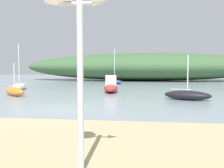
{
  "coord_description": "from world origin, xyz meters",
  "views": [
    {
      "loc": [
        4.34,
        -12.9,
        2.2
      ],
      "look_at": [
        1.66,
        7.56,
        0.85
      ],
      "focal_mm": 41.01,
      "sensor_mm": 36.0,
      "label": 1
    }
  ],
  "objects_px": {
    "mast_structure": "(67,13)",
    "sailboat_near_shore": "(15,91)",
    "sailboat_centre_water": "(19,86)",
    "sailboat_by_sandbar": "(187,95)",
    "motorboat_inner_mooring": "(111,86)",
    "sailboat_far_right": "(115,81)"
  },
  "relations": [
    {
      "from": "mast_structure",
      "to": "sailboat_near_shore",
      "type": "distance_m",
      "value": 16.57
    },
    {
      "from": "mast_structure",
      "to": "sailboat_centre_water",
      "type": "bearing_deg",
      "value": 119.67
    },
    {
      "from": "sailboat_by_sandbar",
      "to": "sailboat_near_shore",
      "type": "bearing_deg",
      "value": 176.13
    },
    {
      "from": "motorboat_inner_mooring",
      "to": "sailboat_far_right",
      "type": "bearing_deg",
      "value": 95.27
    },
    {
      "from": "sailboat_by_sandbar",
      "to": "sailboat_far_right",
      "type": "relative_size",
      "value": 0.71
    },
    {
      "from": "sailboat_far_right",
      "to": "sailboat_centre_water",
      "type": "xyz_separation_m",
      "value": [
        -8.21,
        -10.65,
        0.06
      ]
    },
    {
      "from": "sailboat_near_shore",
      "to": "sailboat_centre_water",
      "type": "relative_size",
      "value": 0.57
    },
    {
      "from": "sailboat_by_sandbar",
      "to": "motorboat_inner_mooring",
      "type": "bearing_deg",
      "value": 138.97
    },
    {
      "from": "mast_structure",
      "to": "sailboat_centre_water",
      "type": "distance_m",
      "value": 22.25
    },
    {
      "from": "motorboat_inner_mooring",
      "to": "sailboat_far_right",
      "type": "xyz_separation_m",
      "value": [
        -1.08,
        11.68,
        -0.25
      ]
    },
    {
      "from": "motorboat_inner_mooring",
      "to": "sailboat_far_right",
      "type": "relative_size",
      "value": 0.95
    },
    {
      "from": "sailboat_centre_water",
      "to": "sailboat_near_shore",
      "type": "bearing_deg",
      "value": -66.14
    },
    {
      "from": "mast_structure",
      "to": "sailboat_far_right",
      "type": "height_order",
      "value": "sailboat_far_right"
    },
    {
      "from": "mast_structure",
      "to": "sailboat_near_shore",
      "type": "height_order",
      "value": "mast_structure"
    },
    {
      "from": "motorboat_inner_mooring",
      "to": "sailboat_near_shore",
      "type": "bearing_deg",
      "value": -148.45
    },
    {
      "from": "mast_structure",
      "to": "sailboat_near_shore",
      "type": "relative_size",
      "value": 1.41
    },
    {
      "from": "mast_structure",
      "to": "sailboat_centre_water",
      "type": "height_order",
      "value": "sailboat_centre_water"
    },
    {
      "from": "mast_structure",
      "to": "motorboat_inner_mooring",
      "type": "distance_m",
      "value": 18.42
    },
    {
      "from": "sailboat_centre_water",
      "to": "sailboat_by_sandbar",
      "type": "bearing_deg",
      "value": -22.07
    },
    {
      "from": "mast_structure",
      "to": "sailboat_far_right",
      "type": "bearing_deg",
      "value": 95.19
    },
    {
      "from": "motorboat_inner_mooring",
      "to": "sailboat_by_sandbar",
      "type": "bearing_deg",
      "value": -41.03
    },
    {
      "from": "sailboat_by_sandbar",
      "to": "mast_structure",
      "type": "bearing_deg",
      "value": -108.16
    }
  ]
}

